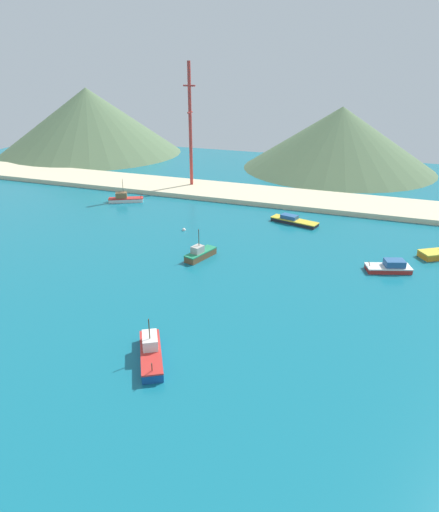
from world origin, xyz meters
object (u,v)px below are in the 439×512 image
fishing_boat_2 (390,267)px  radio_tower (190,127)px  fishing_boat_4 (151,352)px  fishing_boat_5 (293,221)px  buoy_0 (184,230)px  fishing_boat_6 (125,199)px  fishing_boat_1 (200,254)px

fishing_boat_2 → radio_tower: size_ratio=0.24×
fishing_boat_4 → fishing_boat_5: (5.92, 56.60, -0.33)m
buoy_0 → fishing_boat_4: bearing=-70.5°
fishing_boat_4 → fishing_boat_6: size_ratio=1.04×
fishing_boat_1 → fishing_boat_6: 42.65m
fishing_boat_1 → fishing_boat_5: fishing_boat_1 is taller
fishing_boat_2 → fishing_boat_4: bearing=-126.0°
fishing_boat_1 → fishing_boat_6: bearing=140.2°
fishing_boat_5 → fishing_boat_6: bearing=178.0°
fishing_boat_5 → fishing_boat_6: (-44.98, 1.57, 0.23)m
fishing_boat_2 → fishing_boat_5: 28.62m
fishing_boat_6 → fishing_boat_4: bearing=-56.1°
fishing_boat_5 → radio_tower: size_ratio=0.33×
fishing_boat_6 → radio_tower: size_ratio=0.27×
fishing_boat_5 → fishing_boat_4: bearing=-96.0°
fishing_boat_2 → fishing_boat_5: fishing_boat_2 is taller
fishing_boat_2 → fishing_boat_5: (-21.11, 19.33, -0.15)m
fishing_boat_4 → fishing_boat_5: 56.91m
fishing_boat_1 → radio_tower: 53.59m
fishing_boat_4 → buoy_0: bearing=109.5°
fishing_boat_2 → fishing_boat_1: bearing=-169.1°
fishing_boat_5 → fishing_boat_1: bearing=-115.4°
buoy_0 → fishing_boat_1: bearing=-54.4°
fishing_boat_2 → fishing_boat_6: (-66.10, 20.89, 0.08)m
fishing_boat_2 → buoy_0: fishing_boat_2 is taller
fishing_boat_6 → fishing_boat_1: bearing=-39.8°
buoy_0 → radio_tower: size_ratio=0.02×
fishing_boat_1 → buoy_0: bearing=125.6°
fishing_boat_4 → buoy_0: fishing_boat_4 is taller
fishing_boat_6 → radio_tower: radio_tower is taller
fishing_boat_1 → fishing_boat_2: bearing=10.9°
radio_tower → fishing_boat_5: bearing=-30.8°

